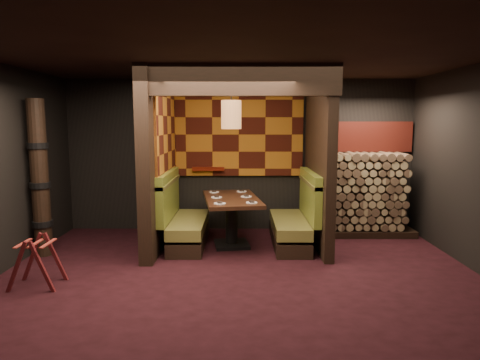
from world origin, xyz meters
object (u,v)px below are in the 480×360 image
luggage_rack (37,260)px  pendant_lamp (231,115)px  firewood_stack (365,194)px  booth_bench_left (183,222)px  booth_bench_right (296,222)px  dining_table (232,211)px  totem_column (40,179)px

luggage_rack → pendant_lamp: bearing=35.1°
firewood_stack → booth_bench_left: bearing=-167.8°
booth_bench_right → dining_table: 1.09m
pendant_lamp → firewood_stack: bearing=18.7°
booth_bench_left → firewood_stack: 3.34m
luggage_rack → firewood_stack: firewood_stack is taller
totem_column → firewood_stack: size_ratio=1.39×
pendant_lamp → booth_bench_left: bearing=171.5°
pendant_lamp → totem_column: pendant_lamp is taller
totem_column → dining_table: bearing=9.3°
booth_bench_right → firewood_stack: firewood_stack is taller
dining_table → firewood_stack: (2.42, 0.77, 0.16)m
booth_bench_right → totem_column: (-3.98, -0.55, 0.79)m
booth_bench_right → luggage_rack: booth_bench_right is taller
totem_column → firewood_stack: totem_column is taller
pendant_lamp → dining_table: bearing=90.0°
dining_table → pendant_lamp: pendant_lamp is taller
pendant_lamp → totem_column: 3.10m
booth_bench_right → dining_table: booth_bench_right is taller
pendant_lamp → luggage_rack: size_ratio=1.34×
totem_column → firewood_stack: (5.33, 1.25, -0.44)m
luggage_rack → totem_column: bearing=111.5°
dining_table → firewood_stack: 2.55m
pendant_lamp → luggage_rack: pendant_lamp is taller
booth_bench_left → dining_table: size_ratio=0.96×
booth_bench_right → luggage_rack: (-3.48, -1.82, -0.06)m
luggage_rack → totem_column: (-0.50, 1.27, 0.85)m
booth_bench_left → booth_bench_right: bearing=0.0°
totem_column → firewood_stack: bearing=13.2°
dining_table → firewood_stack: bearing=17.7°
booth_bench_left → dining_table: 0.85m
booth_bench_left → firewood_stack: bearing=12.2°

